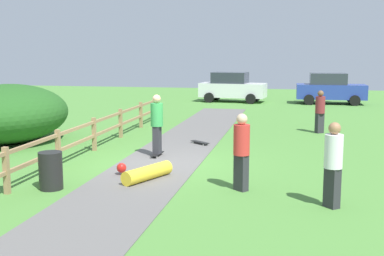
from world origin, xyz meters
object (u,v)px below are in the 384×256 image
bystander_red (241,148)px  parked_car_blue (330,89)px  skater_riding (157,122)px  bystander_maroon (320,110)px  bystander_white (333,161)px  trash_bin (51,171)px  parked_car_white (232,87)px  skater_fallen (145,172)px  skateboard_loose (200,142)px  bush_large (8,113)px

bystander_red → parked_car_blue: bearing=80.6°
skater_riding → bystander_maroon: (5.17, 5.69, -0.15)m
bystander_white → bystander_red: bearing=155.7°
trash_bin → parked_car_blue: 22.84m
skater_riding → bystander_white: size_ratio=1.06×
parked_car_blue → parked_car_white: size_ratio=0.97×
trash_bin → bystander_red: size_ratio=0.49×
bystander_white → bystander_maroon: size_ratio=1.06×
bystander_white → skater_fallen: bearing=163.0°
bystander_red → parked_car_white: size_ratio=0.42×
bystander_white → skateboard_loose: bearing=122.0°
bush_large → skater_fallen: size_ratio=3.08×
bystander_maroon → parked_car_white: bearing=113.0°
bush_large → skater_fallen: bearing=-33.0°
bystander_maroon → skater_fallen: bearing=-119.0°
bush_large → skateboard_loose: size_ratio=6.55×
skater_fallen → parked_car_blue: bearing=73.7°
skater_fallen → bystander_maroon: size_ratio=0.93×
bystander_red → bystander_maroon: bystander_red is taller
trash_bin → parked_car_blue: bearing=69.9°
skater_fallen → parked_car_blue: 21.05m
trash_bin → bystander_red: 4.54m
trash_bin → bystander_maroon: bystander_maroon is taller
skateboard_loose → skater_fallen: bearing=-95.3°
trash_bin → bystander_maroon: bearing=55.7°
trash_bin → parked_car_white: bearing=85.5°
trash_bin → skateboard_loose: 6.77m
skateboard_loose → bystander_red: (2.02, -5.52, 0.93)m
skater_riding → bystander_maroon: skater_riding is taller
skateboard_loose → parked_car_white: size_ratio=0.17×
parked_car_white → trash_bin: bearing=-94.5°
skater_fallen → parked_car_white: parked_car_white is taller
skater_riding → bystander_red: (2.95, -3.28, -0.08)m
trash_bin → bystander_maroon: (6.66, 9.75, 0.49)m
bush_large → skateboard_loose: bush_large is taller
parked_car_white → bystander_maroon: bearing=-67.0°
skater_riding → skateboard_loose: size_ratio=2.56×
skater_riding → parked_car_blue: skater_riding is taller
bystander_red → parked_car_blue: (3.40, 20.66, -0.06)m
skater_fallen → skateboard_loose: skater_fallen is taller
bystander_red → bystander_white: bearing=-24.3°
skateboard_loose → parked_car_blue: (5.42, 15.14, 0.87)m
skater_fallen → skater_riding: bearing=99.5°
skateboard_loose → bystander_red: 5.95m
skateboard_loose → trash_bin: bearing=-111.0°
skater_riding → bystander_white: skater_riding is taller
trash_bin → bystander_red: bearing=10.1°
trash_bin → skater_fallen: size_ratio=0.57×
bystander_white → bystander_maroon: bystander_white is taller
skater_fallen → parked_car_white: bearing=90.7°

